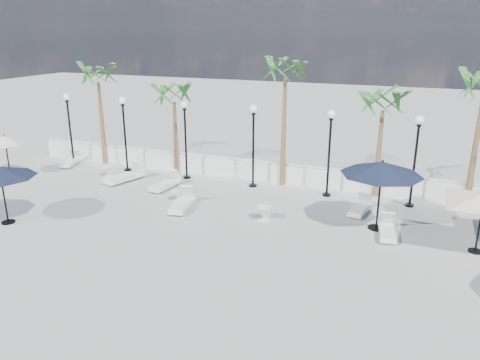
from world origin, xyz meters
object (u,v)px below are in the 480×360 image
at_px(lounger_7, 387,230).
at_px(parasol_navy_mid, 382,169).
at_px(lounger_3, 182,203).
at_px(parasol_cream_small, 5,141).
at_px(lounger_4, 165,184).
at_px(lounger_1, 71,161).
at_px(lounger_5, 360,208).
at_px(parasol_navy_left, 0,172).
at_px(lounger_2, 125,176).

distance_m(lounger_7, parasol_navy_mid, 2.23).
xyz_separation_m(lounger_3, parasol_cream_small, (-10.28, 0.82, 1.57)).
bearing_deg(parasol_cream_small, lounger_4, 7.96).
bearing_deg(lounger_7, lounger_1, 161.60).
bearing_deg(lounger_3, lounger_1, 147.45).
relative_size(lounger_5, lounger_7, 1.01).
height_order(lounger_5, parasol_navy_left, parasol_navy_left).
distance_m(lounger_3, parasol_navy_mid, 8.00).
bearing_deg(parasol_navy_mid, parasol_cream_small, -179.81).
xyz_separation_m(parasol_navy_left, parasol_navy_mid, (13.21, 4.64, 0.31)).
relative_size(lounger_5, parasol_navy_mid, 0.60).
height_order(lounger_1, lounger_3, lounger_3).
bearing_deg(lounger_7, parasol_navy_mid, 121.51).
bearing_deg(lounger_2, lounger_3, -8.54).
bearing_deg(lounger_7, lounger_4, 162.95).
height_order(lounger_3, lounger_4, lounger_3).
xyz_separation_m(lounger_7, parasol_cream_small, (-18.38, 0.47, 1.60)).
bearing_deg(parasol_navy_left, parasol_navy_mid, 19.34).
relative_size(lounger_2, lounger_4, 1.17).
xyz_separation_m(lounger_1, lounger_3, (8.73, -3.48, 0.03)).
distance_m(lounger_5, parasol_cream_small, 17.30).
bearing_deg(lounger_4, lounger_5, 7.09).
bearing_deg(parasol_cream_small, lounger_7, -1.45).
relative_size(lounger_2, lounger_3, 1.11).
distance_m(lounger_5, parasol_navy_left, 13.92).
xyz_separation_m(lounger_2, parasol_navy_mid, (12.02, -1.31, 2.07)).
relative_size(lounger_3, parasol_cream_small, 0.96).
relative_size(lounger_2, lounger_5, 1.28).
xyz_separation_m(lounger_1, parasol_cream_small, (-1.54, -2.66, 1.59)).
height_order(lounger_1, parasol_cream_small, parasol_cream_small).
xyz_separation_m(lounger_4, lounger_7, (10.07, -1.63, -0.02)).
bearing_deg(parasol_navy_mid, parasol_navy_left, -160.66).
bearing_deg(lounger_7, lounger_2, 163.77).
height_order(lounger_7, parasol_navy_left, parasol_navy_left).
xyz_separation_m(lounger_3, lounger_4, (-1.96, 1.98, -0.01)).
bearing_deg(lounger_2, lounger_4, 13.31).
bearing_deg(lounger_2, parasol_cream_small, -148.89).
distance_m(lounger_1, lounger_5, 15.67).
distance_m(parasol_navy_left, parasol_cream_small, 6.59).
height_order(lounger_1, parasol_navy_mid, parasol_navy_mid).
bearing_deg(lounger_1, lounger_5, -22.02).
bearing_deg(lounger_4, lounger_1, 172.86).
xyz_separation_m(lounger_2, lounger_4, (2.38, -0.20, -0.03)).
height_order(parasol_navy_left, parasol_cream_small, parasol_navy_left).
distance_m(lounger_1, parasol_navy_mid, 16.75).
distance_m(lounger_2, parasol_navy_left, 6.31).
xyz_separation_m(lounger_4, parasol_cream_small, (-8.31, -1.16, 1.57)).
bearing_deg(parasol_cream_small, lounger_5, 4.76).
bearing_deg(lounger_5, lounger_1, -175.74).
xyz_separation_m(lounger_3, parasol_navy_left, (-5.53, -3.76, 1.78)).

